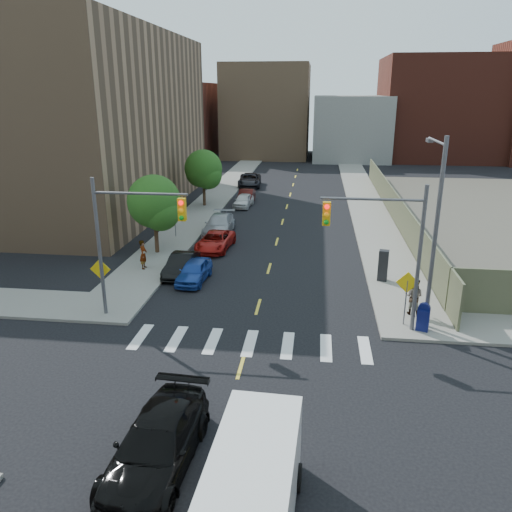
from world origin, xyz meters
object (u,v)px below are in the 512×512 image
(parked_car_blue, at_px, (194,271))
(parked_car_silver, at_px, (219,225))
(cargo_van, at_px, (253,489))
(payphone, at_px, (383,265))
(parked_car_maroon, at_px, (246,196))
(pedestrian_west, at_px, (143,254))
(parked_car_black, at_px, (181,265))
(black_sedan, at_px, (157,444))
(parked_car_white, at_px, (243,200))
(pedestrian_east, at_px, (414,296))
(parked_car_red, at_px, (215,241))
(parked_car_grey, at_px, (250,180))
(mailbox, at_px, (423,317))

(parked_car_blue, height_order, parked_car_silver, parked_car_silver)
(cargo_van, distance_m, payphone, 19.05)
(parked_car_maroon, height_order, pedestrian_west, pedestrian_west)
(parked_car_black, bearing_deg, pedestrian_west, 173.57)
(parked_car_silver, distance_m, black_sedan, 25.78)
(black_sedan, distance_m, payphone, 18.41)
(parked_car_white, relative_size, pedestrian_east, 1.99)
(payphone, bearing_deg, parked_car_silver, 153.43)
(cargo_van, height_order, payphone, cargo_van)
(parked_car_blue, bearing_deg, black_sedan, -77.06)
(parked_car_black, distance_m, parked_car_red, 5.38)
(parked_car_blue, bearing_deg, parked_car_maroon, 93.32)
(parked_car_red, height_order, parked_car_white, parked_car_white)
(parked_car_blue, distance_m, payphone, 11.13)
(parked_car_blue, xyz_separation_m, parked_car_red, (0.00, 6.32, -0.01))
(parked_car_black, bearing_deg, parked_car_maroon, 90.04)
(parked_car_black, relative_size, black_sedan, 0.72)
(black_sedan, xyz_separation_m, pedestrian_west, (-6.16, 16.63, 0.28))
(pedestrian_west, bearing_deg, parked_car_maroon, -13.29)
(parked_car_grey, height_order, black_sedan, black_sedan)
(parked_car_red, xyz_separation_m, parked_car_silver, (-0.51, 4.10, 0.11))
(parked_car_grey, relative_size, cargo_van, 1.01)
(parked_car_maroon, xyz_separation_m, payphone, (11.06, -20.95, 0.41))
(parked_car_grey, distance_m, mailbox, 38.54)
(mailbox, bearing_deg, parked_car_grey, 126.78)
(parked_car_black, bearing_deg, parked_car_red, 81.62)
(parked_car_silver, bearing_deg, pedestrian_west, -109.57)
(parked_car_silver, relative_size, pedestrian_west, 2.78)
(parked_car_black, distance_m, black_sedan, 16.62)
(parked_car_white, height_order, black_sedan, black_sedan)
(parked_car_blue, bearing_deg, parked_car_silver, 96.12)
(parked_car_silver, relative_size, parked_car_grey, 0.93)
(parked_car_silver, xyz_separation_m, payphone, (11.57, -9.27, 0.33))
(parked_car_red, xyz_separation_m, payphone, (11.06, -5.16, 0.44))
(parked_car_grey, xyz_separation_m, payphone, (11.92, -29.91, 0.31))
(parked_car_blue, height_order, pedestrian_west, pedestrian_west)
(parked_car_grey, bearing_deg, parked_car_white, -89.84)
(parked_car_red, relative_size, payphone, 2.47)
(parked_car_blue, height_order, parked_car_grey, parked_car_grey)
(parked_car_white, relative_size, payphone, 2.03)
(payphone, bearing_deg, parked_car_white, 132.31)
(parked_car_white, xyz_separation_m, cargo_van, (5.71, -37.29, 0.65))
(parked_car_silver, bearing_deg, parked_car_white, 86.37)
(parked_car_red, xyz_separation_m, parked_car_white, (0.00, 13.85, 0.01))
(parked_car_red, distance_m, parked_car_grey, 24.77)
(parked_car_silver, xyz_separation_m, mailbox, (12.68, -15.62, 0.07))
(black_sedan, bearing_deg, parked_car_red, 100.04)
(parked_car_grey, height_order, mailbox, parked_car_grey)
(parked_car_black, distance_m, payphone, 12.12)
(parked_car_red, xyz_separation_m, mailbox, (12.17, -11.52, 0.18))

